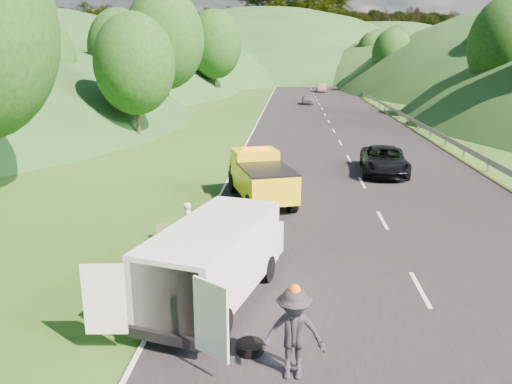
# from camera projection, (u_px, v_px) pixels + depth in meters

# --- Properties ---
(ground) EXTENTS (320.00, 320.00, 0.00)m
(ground) POSITION_uv_depth(u_px,v_px,m) (309.00, 259.00, 15.96)
(ground) COLOR #38661E
(ground) RESTS_ON ground
(road_surface) EXTENTS (14.00, 200.00, 0.02)m
(road_surface) POSITION_uv_depth(u_px,v_px,m) (325.00, 115.00, 54.22)
(road_surface) COLOR black
(road_surface) RESTS_ON ground
(guardrail) EXTENTS (0.06, 140.00, 1.52)m
(guardrail) POSITION_uv_depth(u_px,v_px,m) (375.00, 104.00, 65.75)
(guardrail) COLOR gray
(guardrail) RESTS_ON ground
(tree_line_left) EXTENTS (14.00, 140.00, 14.00)m
(tree_line_left) POSITION_uv_depth(u_px,v_px,m) (170.00, 98.00, 74.95)
(tree_line_left) COLOR #2B591A
(tree_line_left) RESTS_ON ground
(tree_line_right) EXTENTS (14.00, 140.00, 14.00)m
(tree_line_right) POSITION_uv_depth(u_px,v_px,m) (455.00, 100.00, 72.10)
(tree_line_right) COLOR #2B591A
(tree_line_right) RESTS_ON ground
(hills_backdrop) EXTENTS (201.00, 288.60, 44.00)m
(hills_backdrop) POSITION_uv_depth(u_px,v_px,m) (317.00, 77.00, 145.05)
(hills_backdrop) COLOR #2D5B23
(hills_backdrop) RESTS_ON ground
(tow_truck) EXTENTS (3.47, 5.65, 2.29)m
(tow_truck) POSITION_uv_depth(u_px,v_px,m) (260.00, 177.00, 21.90)
(tow_truck) COLOR black
(tow_truck) RESTS_ON ground
(white_van) EXTENTS (4.17, 6.59, 2.18)m
(white_van) POSITION_uv_depth(u_px,v_px,m) (216.00, 257.00, 12.94)
(white_van) COLOR black
(white_van) RESTS_ON ground
(woman) EXTENTS (0.48, 0.60, 1.46)m
(woman) POSITION_uv_depth(u_px,v_px,m) (190.00, 243.00, 17.26)
(woman) COLOR silver
(woman) RESTS_ON ground
(child) EXTENTS (0.58, 0.52, 1.00)m
(child) POSITION_uv_depth(u_px,v_px,m) (239.00, 268.00, 15.25)
(child) COLOR tan
(child) RESTS_ON ground
(worker) EXTENTS (1.26, 0.73, 1.94)m
(worker) POSITION_uv_depth(u_px,v_px,m) (293.00, 377.00, 10.09)
(worker) COLOR black
(worker) RESTS_ON ground
(suitcase) EXTENTS (0.36, 0.22, 0.55)m
(suitcase) POSITION_uv_depth(u_px,v_px,m) (162.00, 232.00, 17.57)
(suitcase) COLOR #66654C
(suitcase) RESTS_ON ground
(spare_tire) EXTENTS (0.62, 0.62, 0.20)m
(spare_tire) POSITION_uv_depth(u_px,v_px,m) (250.00, 352.00, 10.95)
(spare_tire) COLOR black
(spare_tire) RESTS_ON ground
(passing_suv) EXTENTS (2.82, 5.38, 1.44)m
(passing_suv) POSITION_uv_depth(u_px,v_px,m) (383.00, 174.00, 27.39)
(passing_suv) COLOR black
(passing_suv) RESTS_ON ground
(dist_car_a) EXTENTS (1.51, 3.75, 1.28)m
(dist_car_a) POSITION_uv_depth(u_px,v_px,m) (308.00, 104.00, 65.65)
(dist_car_a) COLOR #515156
(dist_car_a) RESTS_ON ground
(dist_car_b) EXTENTS (1.52, 4.35, 1.43)m
(dist_car_b) POSITION_uv_depth(u_px,v_px,m) (321.00, 92.00, 87.16)
(dist_car_b) COLOR brown
(dist_car_b) RESTS_ON ground
(dist_car_c) EXTENTS (1.90, 4.67, 1.35)m
(dist_car_c) POSITION_uv_depth(u_px,v_px,m) (306.00, 85.00, 106.01)
(dist_car_c) COLOR #A65369
(dist_car_c) RESTS_ON ground
(dist_car_d) EXTENTS (1.51, 3.75, 1.28)m
(dist_car_d) POSITION_uv_depth(u_px,v_px,m) (303.00, 80.00, 126.26)
(dist_car_d) COLOR olive
(dist_car_d) RESTS_ON ground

